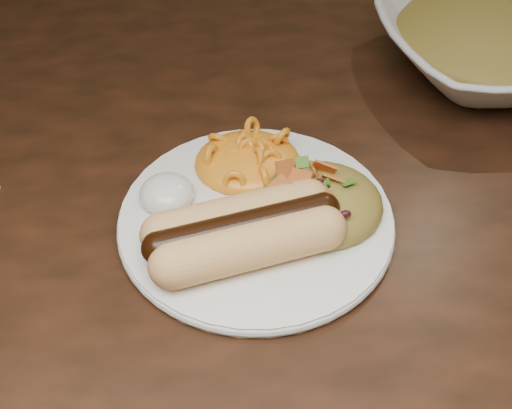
{
  "coord_description": "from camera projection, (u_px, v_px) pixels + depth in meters",
  "views": [
    {
      "loc": [
        0.06,
        -0.41,
        1.12
      ],
      "look_at": [
        0.09,
        -0.06,
        0.77
      ],
      "focal_mm": 42.0,
      "sensor_mm": 36.0,
      "label": 1
    }
  ],
  "objects": [
    {
      "name": "table",
      "position": [
        161.0,
        245.0,
        0.62
      ],
      "size": [
        1.6,
        0.9,
        0.75
      ],
      "color": "#371A0F",
      "rests_on": "floor"
    },
    {
      "name": "plate",
      "position": [
        256.0,
        218.0,
        0.51
      ],
      "size": [
        0.28,
        0.28,
        0.01
      ],
      "primitive_type": "cylinder",
      "rotation": [
        0.0,
        0.0,
        0.24
      ],
      "color": "silver",
      "rests_on": "table"
    },
    {
      "name": "hotdog",
      "position": [
        244.0,
        231.0,
        0.46
      ],
      "size": [
        0.14,
        0.09,
        0.04
      ],
      "rotation": [
        0.0,
        0.0,
        0.23
      ],
      "color": "#E7B65D",
      "rests_on": "plate"
    },
    {
      "name": "mac_and_cheese",
      "position": [
        248.0,
        150.0,
        0.53
      ],
      "size": [
        0.12,
        0.12,
        0.04
      ],
      "primitive_type": "ellipsoid",
      "rotation": [
        0.0,
        0.0,
        0.35
      ],
      "color": "orange",
      "rests_on": "plate"
    },
    {
      "name": "sour_cream",
      "position": [
        166.0,
        188.0,
        0.5
      ],
      "size": [
        0.05,
        0.05,
        0.03
      ],
      "primitive_type": "ellipsoid",
      "rotation": [
        0.0,
        0.0,
        -0.06
      ],
      "color": "silver",
      "rests_on": "plate"
    },
    {
      "name": "taco_salad",
      "position": [
        322.0,
        194.0,
        0.49
      ],
      "size": [
        0.11,
        0.1,
        0.05
      ],
      "rotation": [
        0.0,
        0.0,
        0.4
      ],
      "color": "#AE6023",
      "rests_on": "plate"
    },
    {
      "name": "serving_bowl",
      "position": [
        495.0,
        46.0,
        0.66
      ],
      "size": [
        0.28,
        0.28,
        0.06
      ],
      "primitive_type": "imported",
      "rotation": [
        0.0,
        0.0,
        0.12
      ],
      "color": "silver",
      "rests_on": "table"
    },
    {
      "name": "bowl_filling",
      "position": [
        500.0,
        30.0,
        0.64
      ],
      "size": [
        0.29,
        0.29,
        0.05
      ],
      "primitive_type": "ellipsoid",
      "rotation": [
        0.0,
        0.0,
        -0.4
      ],
      "color": "#AE6023",
      "rests_on": "serving_bowl"
    }
  ]
}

